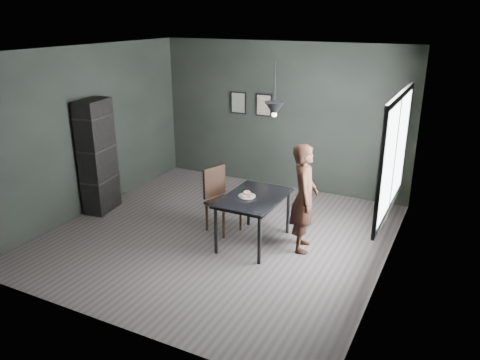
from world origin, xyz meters
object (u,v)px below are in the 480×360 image
at_px(white_plate, 247,197).
at_px(cafe_table, 254,201).
at_px(wood_chair, 219,195).
at_px(woman, 304,198).
at_px(shelf_unit, 97,157).
at_px(pendant_lamp, 274,109).

bearing_deg(white_plate, cafe_table, 38.44).
height_order(cafe_table, wood_chair, wood_chair).
distance_m(white_plate, woman, 0.83).
bearing_deg(shelf_unit, woman, -6.21).
xyz_separation_m(shelf_unit, pendant_lamp, (3.17, 0.15, 1.08)).
distance_m(cafe_table, woman, 0.74).
bearing_deg(shelf_unit, white_plate, -9.79).
height_order(white_plate, pendant_lamp, pendant_lamp).
xyz_separation_m(cafe_table, shelf_unit, (-2.92, -0.05, 0.30)).
distance_m(woman, shelf_unit, 3.65).
distance_m(shelf_unit, pendant_lamp, 3.35).
relative_size(woman, shelf_unit, 0.82).
bearing_deg(shelf_unit, wood_chair, -3.21).
height_order(woman, wood_chair, woman).
xyz_separation_m(wood_chair, shelf_unit, (-2.23, -0.25, 0.39)).
bearing_deg(white_plate, wood_chair, 156.71).
bearing_deg(woman, white_plate, 88.58).
bearing_deg(white_plate, shelf_unit, 179.69).
relative_size(wood_chair, pendant_lamp, 1.18).
height_order(wood_chair, pendant_lamp, pendant_lamp).
bearing_deg(pendant_lamp, wood_chair, 174.08).
distance_m(cafe_table, wood_chair, 0.72).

